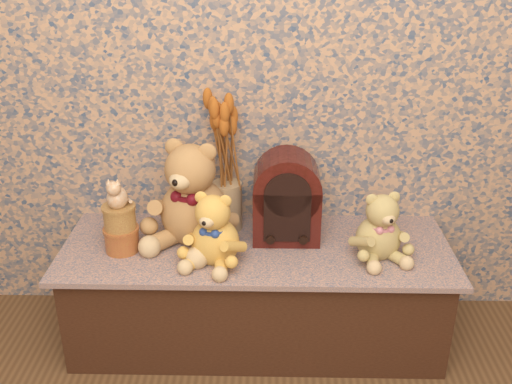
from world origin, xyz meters
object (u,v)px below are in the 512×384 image
at_px(teddy_large, 194,187).
at_px(biscuit_tin_lower, 122,239).
at_px(cat_figurine, 117,191).
at_px(teddy_small, 380,222).
at_px(teddy_medium, 215,224).
at_px(ceramic_vase, 227,206).
at_px(cathedral_radio, 287,196).

relative_size(teddy_large, biscuit_tin_lower, 3.45).
height_order(teddy_large, cat_figurine, teddy_large).
height_order(teddy_small, biscuit_tin_lower, teddy_small).
xyz_separation_m(teddy_medium, cat_figurine, (-0.34, 0.06, 0.10)).
height_order(teddy_large, teddy_medium, teddy_large).
relative_size(teddy_medium, teddy_small, 1.06).
relative_size(teddy_medium, biscuit_tin_lower, 2.30).
height_order(teddy_medium, teddy_small, teddy_medium).
bearing_deg(biscuit_tin_lower, cat_figurine, 0.00).
distance_m(teddy_small, ceramic_vase, 0.58).
bearing_deg(teddy_medium, cathedral_radio, 52.48).
bearing_deg(teddy_large, cathedral_radio, 24.15).
distance_m(teddy_large, teddy_small, 0.67).
relative_size(ceramic_vase, cat_figurine, 1.58).
bearing_deg(ceramic_vase, biscuit_tin_lower, -154.02).
bearing_deg(teddy_medium, teddy_small, 22.86).
distance_m(teddy_large, biscuit_tin_lower, 0.32).
relative_size(cathedral_radio, biscuit_tin_lower, 2.78).
relative_size(teddy_small, cat_figurine, 2.21).
distance_m(teddy_large, cat_figurine, 0.27).
distance_m(teddy_medium, cat_figurine, 0.36).
distance_m(teddy_medium, cathedral_radio, 0.30).
height_order(teddy_medium, biscuit_tin_lower, teddy_medium).
bearing_deg(teddy_medium, cat_figurine, -171.56).
height_order(teddy_small, cat_figurine, cat_figurine).
distance_m(teddy_small, cathedral_radio, 0.35).
xyz_separation_m(biscuit_tin_lower, cat_figurine, (0.00, 0.00, 0.19)).
distance_m(teddy_small, cat_figurine, 0.92).
height_order(teddy_medium, cathedral_radio, cathedral_radio).
bearing_deg(ceramic_vase, teddy_medium, -96.35).
relative_size(teddy_large, teddy_medium, 1.50).
xyz_separation_m(cathedral_radio, biscuit_tin_lower, (-0.59, -0.11, -0.12)).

